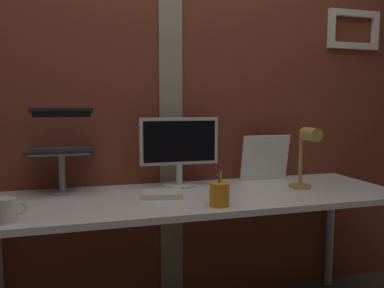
% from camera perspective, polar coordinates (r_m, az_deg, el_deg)
% --- Properties ---
extents(brick_wall_back, '(3.54, 0.16, 2.43)m').
position_cam_1_polar(brick_wall_back, '(2.18, -4.71, 6.34)').
color(brick_wall_back, brown).
rests_on(brick_wall_back, ground_plane).
extents(desk, '(2.13, 0.67, 0.75)m').
position_cam_1_polar(desk, '(1.90, 0.81, -9.94)').
color(desk, white).
rests_on(desk, ground_plane).
extents(monitor, '(0.44, 0.18, 0.39)m').
position_cam_1_polar(monitor, '(2.03, -2.03, -0.22)').
color(monitor, silver).
rests_on(monitor, desk).
extents(laptop_stand, '(0.28, 0.22, 0.22)m').
position_cam_1_polar(laptop_stand, '(1.99, -19.76, -3.12)').
color(laptop_stand, gray).
rests_on(laptop_stand, desk).
extents(laptop, '(0.33, 0.28, 0.22)m').
position_cam_1_polar(laptop, '(2.05, -19.75, 0.76)').
color(laptop, black).
rests_on(laptop, laptop_stand).
extents(whiteboard_panel, '(0.30, 0.07, 0.28)m').
position_cam_1_polar(whiteboard_panel, '(2.25, 11.40, -2.15)').
color(whiteboard_panel, white).
rests_on(whiteboard_panel, desk).
extents(desk_lamp, '(0.12, 0.20, 0.34)m').
position_cam_1_polar(desk_lamp, '(2.04, 17.54, -1.11)').
color(desk_lamp, tan).
rests_on(desk_lamp, desk).
extents(pen_cup, '(0.09, 0.09, 0.16)m').
position_cam_1_polar(pen_cup, '(1.66, 4.34, -7.88)').
color(pen_cup, orange).
rests_on(pen_cup, desk).
extents(coffee_mug, '(0.12, 0.08, 0.09)m').
position_cam_1_polar(coffee_mug, '(1.61, -27.26, -9.23)').
color(coffee_mug, silver).
rests_on(coffee_mug, desk).
extents(paper_clutter_stack, '(0.22, 0.17, 0.03)m').
position_cam_1_polar(paper_clutter_stack, '(1.83, -4.70, -7.85)').
color(paper_clutter_stack, silver).
rests_on(paper_clutter_stack, desk).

